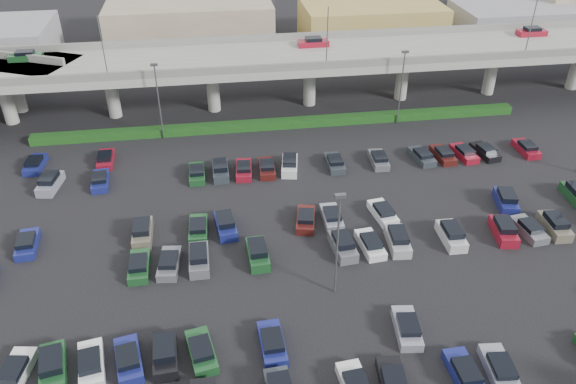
% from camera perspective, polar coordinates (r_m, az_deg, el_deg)
% --- Properties ---
extents(ground, '(280.00, 280.00, 0.00)m').
position_cam_1_polar(ground, '(56.49, 2.99, -4.59)').
color(ground, black).
extents(overpass, '(150.00, 13.00, 15.80)m').
position_cam_1_polar(overpass, '(81.18, -1.46, 13.19)').
color(overpass, gray).
rests_on(overpass, ground).
extents(hedge, '(66.00, 1.60, 1.10)m').
position_cam_1_polar(hedge, '(77.27, -0.57, 6.97)').
color(hedge, '#103913').
rests_on(hedge, ground).
extents(parked_cars, '(63.19, 41.62, 1.67)m').
position_cam_1_polar(parked_cars, '(54.01, 4.11, -5.84)').
color(parked_cars, '#2F373D').
rests_on(parked_cars, ground).
extents(light_poles, '(66.90, 48.38, 10.30)m').
position_cam_1_polar(light_poles, '(54.03, -1.53, 1.55)').
color(light_poles, '#515156').
rests_on(light_poles, ground).
extents(distant_buildings, '(138.00, 24.00, 9.00)m').
position_cam_1_polar(distant_buildings, '(112.14, 3.22, 17.03)').
color(distant_buildings, gray).
rests_on(distant_buildings, ground).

